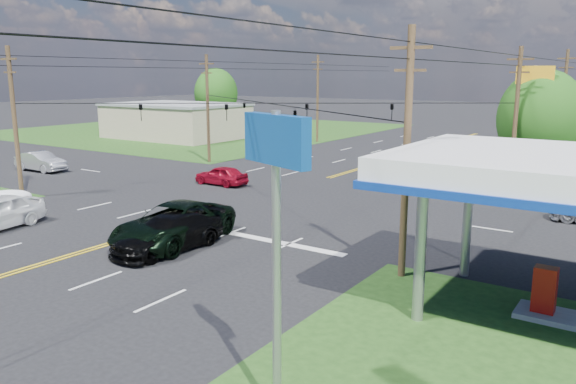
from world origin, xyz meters
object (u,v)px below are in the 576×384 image
Objects in this scene: pole_se at (407,152)px; tree_far_l at (216,93)px; retail_nw at (176,122)px; pickup_dkgreen at (174,224)px; pole_ne at (515,120)px; tree_right_a at (541,119)px; pole_nw at (208,107)px; polesign_se at (276,188)px; pole_sw at (15,121)px; sedan_silver at (41,162)px; pole_left_far at (318,98)px; pole_right_far at (563,104)px; suv_black at (168,233)px.

tree_far_l is at bearing 137.66° from pole_se.
retail_nw reaches higher than pickup_dkgreen.
pickup_dkgreen is (-10.58, -19.77, -3.99)m from pole_ne.
tree_right_a is at bearing -12.80° from retail_nw.
pole_se and pole_nw have the same top height.
pickup_dkgreen is at bearing 144.04° from polesign_se.
pole_sw is 1.00× the size of pole_ne.
tree_far_l reaches higher than polesign_se.
sedan_silver is 0.68× the size of polesign_se.
pole_sw is 0.95× the size of pole_left_far.
pole_left_far is at bearing 143.84° from pole_ne.
pole_ne is 0.95× the size of pole_right_far.
tree_far_l is (-19.00, 41.00, 0.28)m from pole_sw.
pole_sw is at bearing -142.13° from tree_right_a.
pole_right_far reaches higher than pole_sw.
sedan_silver is (-24.24, 9.39, -0.02)m from suv_black.
pickup_dkgreen is at bearing -68.31° from pole_left_far.
pickup_dkgreen is at bearing -170.51° from pole_se.
tree_far_l is 1.82× the size of sedan_silver.
pole_sw is 34.21m from tree_right_a.
pole_right_far is (0.00, 37.00, 0.25)m from pole_se.
pole_nw is at bearing -37.41° from retail_nw.
pole_sw is (17.00, -31.00, 2.92)m from retail_nw.
tree_right_a is at bearing -71.28° from sedan_silver.
pole_se is 1.16× the size of tree_right_a.
polesign_se is at bearing -87.30° from pole_ne.
pole_left_far reaches higher than pole_nw.
polesign_se is at bearing -82.68° from pole_se.
pole_left_far is (0.00, 19.00, 0.25)m from pole_nw.
pole_se is at bearing -54.90° from pole_left_far.
tree_right_a is (27.00, 3.00, -0.05)m from pole_nw.
tree_far_l is at bearing 168.11° from pole_left_far.
pole_se is at bearing 2.48° from pickup_dkgreen.
pole_nw is 1.42× the size of pickup_dkgreen.
pole_right_far is 47.44m from polesign_se.
pickup_dkgreen is (-11.58, -22.77, -3.94)m from tree_right_a.
tree_right_a is 0.94× the size of tree_far_l.
pole_right_far reaches higher than tree_right_a.
suv_black is at bearing -104.14° from pole_right_far.
sedan_silver is at bearing 162.71° from suv_black.
pole_sw reaches higher than tree_far_l.
pole_ne reaches higher than retail_nw.
tree_far_l is at bearing 132.03° from polesign_se.
pole_right_far reaches higher than pickup_dkgreen.
pole_left_far is (-26.00, 37.00, 0.25)m from pole_se.
pole_sw is 37.00m from pole_left_far.
pole_ne reaches higher than sedan_silver.
polesign_se is (1.34, -47.42, 0.25)m from pole_right_far.
pole_nw reaches higher than retail_nw.
tree_right_a is at bearing 56.02° from pickup_dkgreen.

